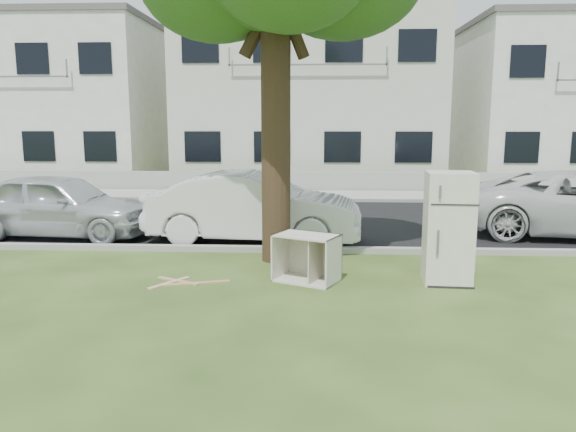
{
  "coord_description": "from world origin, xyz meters",
  "views": [
    {
      "loc": [
        0.33,
        -8.6,
        2.65
      ],
      "look_at": [
        -0.12,
        0.6,
        1.06
      ],
      "focal_mm": 35.0,
      "sensor_mm": 36.0,
      "label": 1
    }
  ],
  "objects_px": {
    "car_center": "(254,208)",
    "car_left": "(59,205)",
    "cabinet": "(307,258)",
    "fridge": "(448,228)"
  },
  "relations": [
    {
      "from": "fridge",
      "to": "car_left",
      "type": "relative_size",
      "value": 0.42
    },
    {
      "from": "cabinet",
      "to": "car_left",
      "type": "relative_size",
      "value": 0.23
    },
    {
      "from": "fridge",
      "to": "car_center",
      "type": "relative_size",
      "value": 0.39
    },
    {
      "from": "cabinet",
      "to": "car_center",
      "type": "height_order",
      "value": "car_center"
    },
    {
      "from": "fridge",
      "to": "cabinet",
      "type": "relative_size",
      "value": 1.81
    },
    {
      "from": "cabinet",
      "to": "car_left",
      "type": "distance_m",
      "value": 6.59
    },
    {
      "from": "car_center",
      "to": "car_left",
      "type": "bearing_deg",
      "value": 90.49
    },
    {
      "from": "car_center",
      "to": "car_left",
      "type": "xyz_separation_m",
      "value": [
        -4.49,
        0.33,
        -0.03
      ]
    },
    {
      "from": "cabinet",
      "to": "car_left",
      "type": "xyz_separation_m",
      "value": [
        -5.68,
        3.32,
        0.34
      ]
    },
    {
      "from": "fridge",
      "to": "car_left",
      "type": "bearing_deg",
      "value": 161.62
    }
  ]
}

